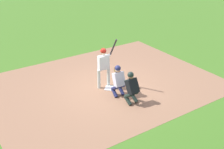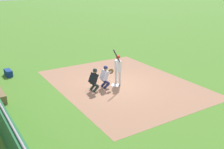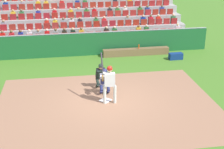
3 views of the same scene
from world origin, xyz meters
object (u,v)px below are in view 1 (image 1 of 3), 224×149
at_px(home_plate_marker, 110,88).
at_px(catcher_crouching, 118,79).
at_px(home_plate_umpire, 131,86).
at_px(batter_at_plate, 104,63).

bearing_deg(home_plate_marker, catcher_crouching, -94.82).
distance_m(home_plate_marker, catcher_crouching, 0.95).
bearing_deg(home_plate_umpire, home_plate_marker, 90.55).
distance_m(batter_at_plate, home_plate_umpire, 1.70).
xyz_separation_m(home_plate_marker, batter_at_plate, (-0.13, 0.27, 1.06)).
bearing_deg(catcher_crouching, home_plate_marker, 85.18).
distance_m(batter_at_plate, catcher_crouching, 0.97).
bearing_deg(home_plate_marker, batter_at_plate, 116.19).
bearing_deg(home_plate_umpire, catcher_crouching, 95.07).
xyz_separation_m(batter_at_plate, home_plate_umpire, (0.14, -1.65, -0.38)).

